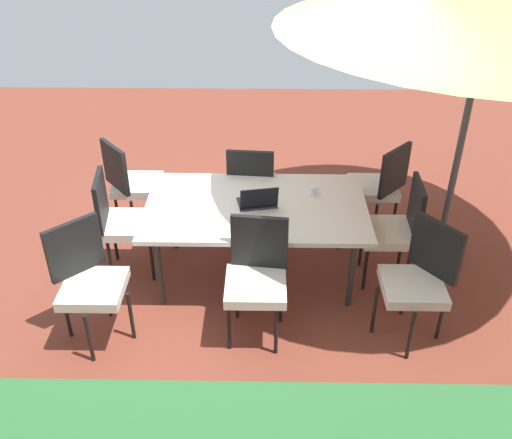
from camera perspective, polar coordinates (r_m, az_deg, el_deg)
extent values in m
cube|color=brown|center=(5.25, 0.00, -5.53)|extent=(10.00, 10.00, 0.02)
cube|color=silver|center=(4.84, 0.00, 1.27)|extent=(1.89, 1.14, 0.04)
cylinder|color=#333333|center=(5.43, 8.47, 0.14)|extent=(0.05, 0.05, 0.70)
cylinder|color=#333333|center=(5.45, -8.28, 0.29)|extent=(0.05, 0.05, 0.70)
cylinder|color=#333333|center=(4.75, 9.56, -5.25)|extent=(0.05, 0.05, 0.70)
cylinder|color=#333333|center=(4.78, -9.68, -5.05)|extent=(0.05, 0.05, 0.70)
cylinder|color=#4C4C4C|center=(5.12, 19.90, 7.28)|extent=(0.06, 0.06, 2.41)
cone|color=#DBB766|center=(4.80, 22.43, 19.21)|extent=(3.23, 3.23, 0.31)
cylinder|color=black|center=(5.68, 17.73, -3.47)|extent=(0.44, 0.44, 0.06)
cube|color=silver|center=(4.47, 15.45, -6.53)|extent=(0.46, 0.46, 0.08)
cube|color=black|center=(4.47, 17.65, -2.79)|extent=(0.30, 0.37, 0.45)
cylinder|color=black|center=(4.61, 11.82, -8.92)|extent=(0.03, 0.03, 0.45)
cylinder|color=black|center=(4.45, 15.26, -11.24)|extent=(0.03, 0.03, 0.45)
cylinder|color=black|center=(4.83, 14.72, -7.10)|extent=(0.03, 0.03, 0.45)
cylinder|color=black|center=(4.69, 18.09, -9.23)|extent=(0.03, 0.03, 0.45)
cube|color=silver|center=(5.60, -0.35, 3.27)|extent=(0.46, 0.46, 0.08)
cube|color=black|center=(5.29, -0.60, 4.67)|extent=(0.44, 0.08, 0.45)
cylinder|color=black|center=(5.87, 1.58, 1.77)|extent=(0.03, 0.03, 0.45)
cylinder|color=black|center=(5.91, -1.90, 1.95)|extent=(0.03, 0.03, 0.45)
cylinder|color=black|center=(5.57, 1.31, -0.10)|extent=(0.03, 0.03, 0.45)
cylinder|color=black|center=(5.60, -2.36, 0.09)|extent=(0.03, 0.03, 0.45)
cube|color=silver|center=(5.14, -12.62, -0.52)|extent=(0.46, 0.46, 0.08)
cube|color=black|center=(5.03, -15.34, 1.87)|extent=(0.10, 0.44, 0.45)
cylinder|color=black|center=(5.12, -10.42, -3.99)|extent=(0.03, 0.03, 0.45)
cylinder|color=black|center=(5.41, -10.26, -1.74)|extent=(0.03, 0.03, 0.45)
cylinder|color=black|center=(5.16, -14.41, -4.19)|extent=(0.03, 0.03, 0.45)
cylinder|color=black|center=(5.46, -14.02, -1.95)|extent=(0.03, 0.03, 0.45)
cube|color=silver|center=(4.32, -0.03, -6.73)|extent=(0.46, 0.46, 0.08)
cube|color=black|center=(4.33, 0.34, -2.26)|extent=(0.44, 0.09, 0.45)
cylinder|color=black|center=(4.38, -2.73, -10.68)|extent=(0.03, 0.03, 0.45)
cylinder|color=black|center=(4.35, 2.04, -11.12)|extent=(0.03, 0.03, 0.45)
cylinder|color=black|center=(4.65, -1.95, -7.68)|extent=(0.03, 0.03, 0.45)
cylinder|color=black|center=(4.61, 2.51, -8.07)|extent=(0.03, 0.03, 0.45)
cube|color=silver|center=(5.04, 13.05, -1.28)|extent=(0.46, 0.46, 0.08)
cube|color=black|center=(4.95, 15.82, 1.21)|extent=(0.06, 0.44, 0.45)
cylinder|color=black|center=(5.31, 10.54, -2.52)|extent=(0.03, 0.03, 0.45)
cylinder|color=black|center=(5.02, 10.92, -4.87)|extent=(0.03, 0.03, 0.45)
cylinder|color=black|center=(5.37, 14.36, -2.63)|extent=(0.03, 0.03, 0.45)
cylinder|color=black|center=(5.08, 14.96, -4.95)|extent=(0.03, 0.03, 0.45)
cube|color=silver|center=(5.71, 11.67, 3.17)|extent=(0.46, 0.46, 0.08)
cube|color=black|center=(5.50, 13.77, 4.81)|extent=(0.33, 0.35, 0.45)
cylinder|color=black|center=(6.06, 10.95, 2.16)|extent=(0.03, 0.03, 0.45)
cylinder|color=black|center=(5.80, 8.92, 0.89)|extent=(0.03, 0.03, 0.45)
cylinder|color=black|center=(5.90, 13.80, 0.91)|extent=(0.03, 0.03, 0.45)
cylinder|color=black|center=(5.63, 11.85, -0.45)|extent=(0.03, 0.03, 0.45)
cube|color=silver|center=(5.76, -11.80, 3.44)|extent=(0.46, 0.46, 0.08)
cube|color=black|center=(5.57, -13.98, 5.14)|extent=(0.31, 0.36, 0.45)
cylinder|color=black|center=(5.83, -9.12, 1.06)|extent=(0.03, 0.03, 0.45)
cylinder|color=black|center=(6.10, -10.87, 2.42)|extent=(0.03, 0.03, 0.45)
cylinder|color=black|center=(5.69, -12.20, -0.14)|extent=(0.03, 0.03, 0.45)
cylinder|color=black|center=(5.97, -13.85, 1.30)|extent=(0.03, 0.03, 0.45)
cube|color=silver|center=(4.47, -16.01, -6.69)|extent=(0.46, 0.46, 0.08)
cube|color=black|center=(4.48, -17.79, -2.74)|extent=(0.35, 0.33, 0.45)
cylinder|color=black|center=(4.46, -16.42, -11.38)|extent=(0.03, 0.03, 0.45)
cylinder|color=black|center=(4.57, -12.43, -9.46)|extent=(0.03, 0.03, 0.45)
cylinder|color=black|center=(4.72, -18.50, -9.00)|extent=(0.03, 0.03, 0.45)
cylinder|color=black|center=(4.82, -14.70, -7.25)|extent=(0.03, 0.03, 0.45)
cube|color=#2D2D33|center=(4.84, 0.08, 1.68)|extent=(0.36, 0.28, 0.02)
cube|color=black|center=(4.69, 0.33, 2.14)|extent=(0.32, 0.11, 0.20)
cylinder|color=white|center=(4.98, 5.74, 2.91)|extent=(0.06, 0.06, 0.08)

